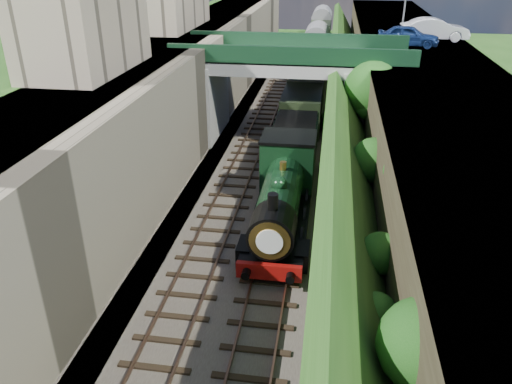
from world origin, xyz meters
TOP-DOWN VIEW (x-y plane):
  - trackbed at (0.00, 20.00)m, footprint 10.00×90.00m
  - retaining_wall at (-5.50, 20.00)m, footprint 1.00×90.00m
  - street_plateau_left at (-9.00, 20.00)m, footprint 6.00×90.00m
  - street_plateau_right at (9.50, 20.00)m, footprint 8.00×90.00m
  - embankment_slope at (4.97, 17.53)m, footprint 4.56×90.00m
  - track_left at (-2.00, 20.00)m, footprint 2.50×90.00m
  - track_right at (1.20, 20.00)m, footprint 2.50×90.00m
  - road_bridge at (0.94, 24.00)m, footprint 16.00×6.40m
  - building_near at (-9.50, 14.00)m, footprint 4.00×8.00m
  - tree at (5.91, 20.91)m, footprint 3.60×3.80m
  - car_blue at (8.60, 28.37)m, footprint 4.66×2.45m
  - car_silver at (10.93, 31.34)m, footprint 5.22×2.03m
  - locomotive at (1.20, 10.68)m, footprint 3.10×10.22m
  - tender at (1.20, 18.04)m, footprint 2.70×6.00m
  - coach_front at (1.20, 30.64)m, footprint 2.90×18.00m
  - coach_middle at (1.20, 49.44)m, footprint 2.90×18.00m
  - coach_rear at (1.20, 68.24)m, footprint 2.90×18.00m

SIDE VIEW (x-z plane):
  - trackbed at x=0.00m, z-range 0.00..0.20m
  - track_left at x=-2.00m, z-range 0.15..0.35m
  - track_right at x=1.20m, z-range 0.15..0.35m
  - tender at x=1.20m, z-range 0.09..3.14m
  - locomotive at x=1.20m, z-range -0.02..3.81m
  - coach_front at x=1.20m, z-range 0.20..3.90m
  - coach_middle at x=1.20m, z-range 0.20..3.90m
  - coach_rear at x=1.20m, z-range 0.20..3.90m
  - embankment_slope at x=4.97m, z-range -0.50..5.89m
  - street_plateau_right at x=9.50m, z-range 0.00..6.25m
  - retaining_wall at x=-5.50m, z-range 0.00..7.00m
  - street_plateau_left at x=-9.00m, z-range 0.00..7.00m
  - road_bridge at x=0.94m, z-range 0.45..7.70m
  - tree at x=5.91m, z-range 1.35..7.95m
  - car_blue at x=8.60m, z-range 6.25..7.76m
  - car_silver at x=10.93m, z-range 6.25..7.94m
  - building_near at x=-9.50m, z-range 7.00..11.00m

